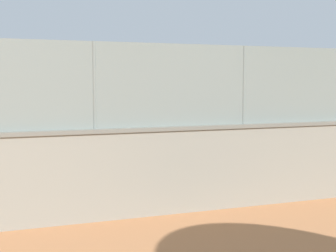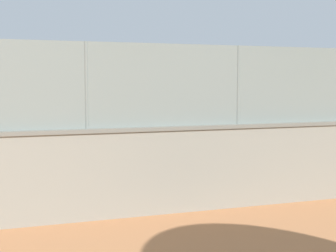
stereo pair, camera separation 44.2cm
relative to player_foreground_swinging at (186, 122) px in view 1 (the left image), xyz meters
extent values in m
plane|color=#B27247|center=(1.25, 0.98, -1.02)|extent=(260.00, 260.00, 0.00)
cube|color=gray|center=(4.24, 10.07, -0.14)|extent=(23.95, 0.86, 1.76)
cube|color=slate|center=(4.24, 10.07, 0.78)|extent=(23.95, 0.92, 0.08)
cube|color=gray|center=(4.24, 10.07, 1.68)|extent=(23.46, 0.49, 1.73)
cylinder|color=gray|center=(2.57, 10.04, 1.68)|extent=(0.07, 0.07, 1.73)
cylinder|color=gray|center=(5.92, 10.10, 1.68)|extent=(0.07, 0.07, 1.73)
cylinder|color=#591919|center=(-0.01, -0.11, -0.60)|extent=(0.17, 0.17, 0.85)
cylinder|color=#591919|center=(-0.04, 0.09, -0.60)|extent=(0.17, 0.17, 0.85)
cylinder|color=#3372B2|center=(-0.02, -0.01, 0.14)|extent=(0.38, 0.38, 0.63)
cylinder|color=tan|center=(0.07, -0.32, 0.26)|extent=(0.60, 0.16, 0.17)
cylinder|color=tan|center=(0.23, 0.34, 0.26)|extent=(0.60, 0.16, 0.17)
sphere|color=tan|center=(-0.02, -0.01, 0.57)|extent=(0.24, 0.24, 0.24)
cylinder|color=black|center=(-0.02, -0.01, 0.67)|extent=(0.28, 0.28, 0.05)
cylinder|color=black|center=(0.41, 0.37, 0.26)|extent=(0.30, 0.07, 0.04)
ellipsoid|color=#333338|center=(0.63, 0.39, 0.26)|extent=(0.30, 0.07, 0.24)
cylinder|color=black|center=(6.86, -1.03, -0.67)|extent=(0.21, 0.21, 0.71)
cylinder|color=black|center=(6.71, -0.90, -0.67)|extent=(0.21, 0.21, 0.71)
cylinder|color=#3372B2|center=(6.79, -0.96, -0.04)|extent=(0.48, 0.48, 0.53)
cylinder|color=#D8AD84|center=(7.03, -1.11, 0.06)|extent=(0.40, 0.44, 0.16)
cylinder|color=#D8AD84|center=(6.78, -0.55, 0.06)|extent=(0.40, 0.44, 0.16)
sphere|color=#D8AD84|center=(6.79, -0.96, 0.32)|extent=(0.20, 0.20, 0.20)
cylinder|color=red|center=(6.79, -0.96, 0.41)|extent=(0.30, 0.30, 0.05)
cylinder|color=navy|center=(-0.96, 4.73, -0.62)|extent=(0.20, 0.20, 0.80)
cylinder|color=navy|center=(-0.86, 4.55, -0.62)|extent=(0.20, 0.20, 0.80)
cylinder|color=#429951|center=(-0.91, 4.64, 0.08)|extent=(0.46, 0.46, 0.59)
cylinder|color=#936B4C|center=(-1.10, 4.89, 0.20)|extent=(0.54, 0.35, 0.17)
cylinder|color=#936B4C|center=(-1.03, 4.23, 0.20)|extent=(0.54, 0.35, 0.17)
sphere|color=#936B4C|center=(-0.91, 4.64, 0.49)|extent=(0.23, 0.23, 0.23)
cylinder|color=white|center=(-0.91, 4.64, 0.59)|extent=(0.32, 0.32, 0.05)
cylinder|color=black|center=(-1.19, 4.15, 0.20)|extent=(0.28, 0.17, 0.04)
ellipsoid|color=#333338|center=(-1.38, 4.04, 0.20)|extent=(0.28, 0.17, 0.24)
sphere|color=#3399D8|center=(-1.00, 1.24, -0.94)|extent=(0.17, 0.17, 0.17)
cube|color=#4C6B4C|center=(0.57, 8.27, -0.57)|extent=(1.61, 0.41, 0.06)
cube|color=#4C6B4C|center=(0.57, 8.43, -0.35)|extent=(1.60, 0.07, 0.40)
cube|color=#333338|center=(-0.07, 8.26, -0.80)|extent=(0.07, 0.38, 0.45)
cube|color=#333338|center=(1.21, 8.28, -0.80)|extent=(0.07, 0.38, 0.45)
camera|label=1|loc=(7.71, 19.58, 1.73)|focal=51.47mm
camera|label=2|loc=(7.29, 19.72, 1.73)|focal=51.47mm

